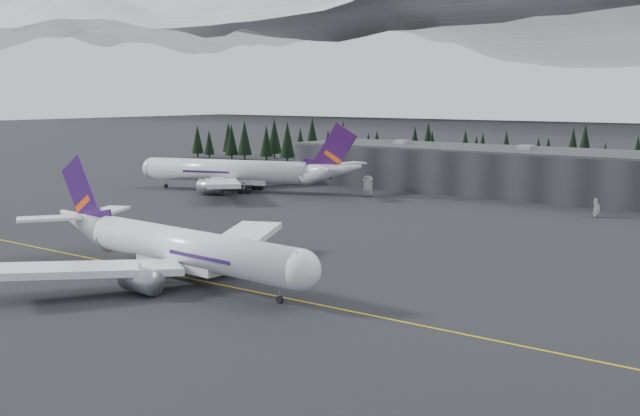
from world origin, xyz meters
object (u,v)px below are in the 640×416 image
Objects in this scene: terminal at (560,174)px; jet_main at (170,245)px; gse_vehicle_a at (368,194)px; jet_parked at (246,172)px; gse_vehicle_b at (596,214)px.

jet_main is (-10.61, -128.31, -1.32)m from terminal.
jet_main reaches higher than gse_vehicle_a.
terminal is 2.42× the size of jet_parked.
gse_vehicle_b is (30.39, 99.89, -4.24)m from jet_main.
jet_main is 0.91× the size of jet_parked.
terminal is 27.88× the size of gse_vehicle_a.
terminal reaches higher than gse_vehicle_b.
jet_parked is at bearing -150.99° from terminal.
jet_main is at bearing 108.22° from jet_parked.
terminal is 86.54m from jet_parked.
gse_vehicle_a is at bearing -101.54° from gse_vehicle_b.
jet_main is at bearing -94.73° from terminal.
terminal is at bearing -169.77° from jet_parked.
terminal is 128.76m from jet_main.
terminal is at bearing 21.61° from gse_vehicle_a.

